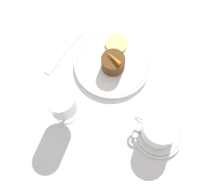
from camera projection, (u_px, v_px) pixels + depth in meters
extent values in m
plane|color=white|center=(122.00, 72.00, 0.82)|extent=(3.00, 3.00, 0.00)
cylinder|color=white|center=(112.00, 64.00, 0.82)|extent=(0.24, 0.24, 0.01)
torus|color=#999EA8|center=(112.00, 63.00, 0.82)|extent=(0.23, 0.23, 0.00)
cylinder|color=white|center=(158.00, 134.00, 0.74)|extent=(0.14, 0.14, 0.01)
torus|color=#999EA8|center=(158.00, 134.00, 0.74)|extent=(0.13, 0.13, 0.00)
cylinder|color=white|center=(159.00, 129.00, 0.71)|extent=(0.10, 0.10, 0.07)
cylinder|color=brown|center=(160.00, 129.00, 0.70)|extent=(0.08, 0.08, 0.05)
torus|color=white|center=(140.00, 120.00, 0.71)|extent=(0.04, 0.01, 0.03)
cube|color=silver|center=(151.00, 120.00, 0.75)|extent=(0.04, 0.10, 0.00)
ellipsoid|color=silver|center=(136.00, 135.00, 0.73)|extent=(0.02, 0.03, 0.00)
cylinder|color=silver|center=(67.00, 114.00, 0.77)|extent=(0.06, 0.06, 0.01)
cylinder|color=silver|center=(65.00, 110.00, 0.74)|extent=(0.01, 0.01, 0.06)
cylinder|color=silver|center=(61.00, 102.00, 0.68)|extent=(0.08, 0.08, 0.06)
cylinder|color=maroon|center=(62.00, 104.00, 0.69)|extent=(0.07, 0.07, 0.04)
cube|color=silver|center=(70.00, 46.00, 0.85)|extent=(0.03, 0.14, 0.01)
cube|color=silver|center=(51.00, 67.00, 0.82)|extent=(0.03, 0.05, 0.01)
cylinder|color=#563314|center=(113.00, 64.00, 0.79)|extent=(0.07, 0.07, 0.05)
cone|color=orange|center=(113.00, 59.00, 0.76)|extent=(0.06, 0.03, 0.01)
cylinder|color=#EFE075|center=(117.00, 43.00, 0.84)|extent=(0.07, 0.07, 0.01)
sphere|color=black|center=(68.00, 90.00, 0.79)|extent=(0.02, 0.02, 0.02)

